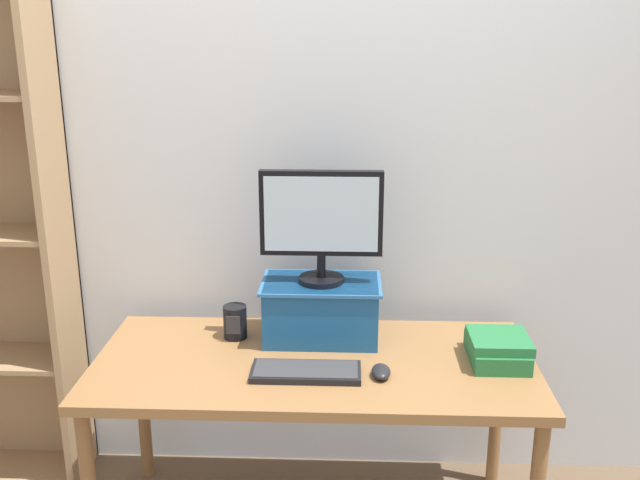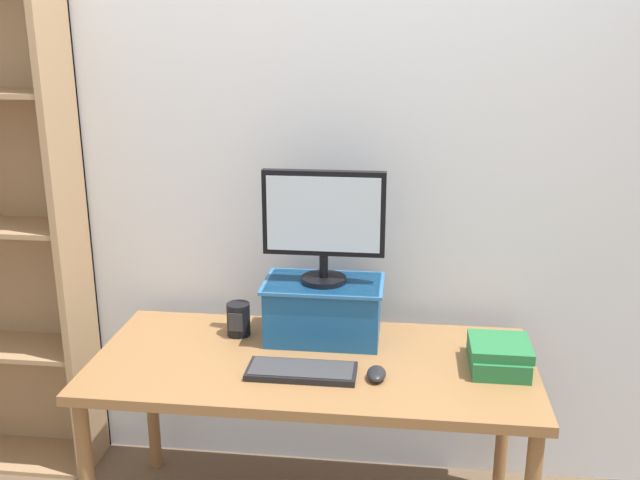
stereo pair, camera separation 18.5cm
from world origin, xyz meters
The scene contains 8 objects.
back_wall centered at (0.00, 0.48, 1.30)m, with size 7.00×0.08×2.60m.
desk centered at (0.00, 0.00, 0.63)m, with size 1.55×0.72×0.70m.
riser_box centered at (0.02, 0.19, 0.82)m, with size 0.44×0.27×0.22m.
computer_monitor centered at (0.02, 0.19, 1.16)m, with size 0.44×0.17×0.42m.
keyboard centered at (-0.02, -0.12, 0.71)m, with size 0.37×0.15×0.02m.
computer_mouse centered at (0.23, -0.12, 0.72)m, with size 0.06×0.10×0.04m.
book_stack centered at (0.64, 0.02, 0.75)m, with size 0.20×0.26×0.10m.
desk_speaker centered at (-0.31, 0.17, 0.76)m, with size 0.09×0.09×0.13m.
Camera 2 is at (0.30, -2.26, 1.82)m, focal length 40.00 mm.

